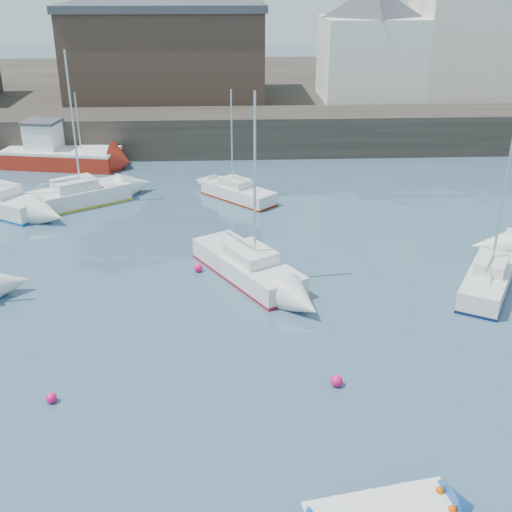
{
  "coord_description": "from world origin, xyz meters",
  "views": [
    {
      "loc": [
        -1.27,
        -13.51,
        13.06
      ],
      "look_at": [
        0.0,
        12.0,
        1.5
      ],
      "focal_mm": 45.0,
      "sensor_mm": 36.0,
      "label": 1
    }
  ],
  "objects_px": {
    "sailboat_f": "(238,192)",
    "sailboat_h": "(71,197)",
    "fishing_boat": "(58,152)",
    "buoy_far": "(199,271)",
    "buoy_near": "(52,402)",
    "buoy_mid": "(336,386)",
    "sailboat_c": "(488,280)",
    "sailboat_b": "(248,266)"
  },
  "relations": [
    {
      "from": "sailboat_h",
      "to": "buoy_far",
      "type": "height_order",
      "value": "sailboat_h"
    },
    {
      "from": "fishing_boat",
      "to": "buoy_far",
      "type": "bearing_deg",
      "value": -59.53
    },
    {
      "from": "sailboat_c",
      "to": "sailboat_f",
      "type": "relative_size",
      "value": 1.06
    },
    {
      "from": "sailboat_f",
      "to": "fishing_boat",
      "type": "bearing_deg",
      "value": 148.4
    },
    {
      "from": "sailboat_b",
      "to": "buoy_near",
      "type": "height_order",
      "value": "sailboat_b"
    },
    {
      "from": "sailboat_h",
      "to": "buoy_mid",
      "type": "relative_size",
      "value": 20.93
    },
    {
      "from": "sailboat_b",
      "to": "sailboat_f",
      "type": "height_order",
      "value": "sailboat_b"
    },
    {
      "from": "sailboat_h",
      "to": "buoy_far",
      "type": "bearing_deg",
      "value": -50.18
    },
    {
      "from": "sailboat_b",
      "to": "sailboat_f",
      "type": "distance_m",
      "value": 10.78
    },
    {
      "from": "sailboat_b",
      "to": "sailboat_c",
      "type": "height_order",
      "value": "sailboat_b"
    },
    {
      "from": "sailboat_h",
      "to": "sailboat_f",
      "type": "bearing_deg",
      "value": 4.03
    },
    {
      "from": "buoy_far",
      "to": "fishing_boat",
      "type": "bearing_deg",
      "value": 120.47
    },
    {
      "from": "buoy_mid",
      "to": "buoy_far",
      "type": "distance_m",
      "value": 10.52
    },
    {
      "from": "sailboat_f",
      "to": "buoy_near",
      "type": "distance_m",
      "value": 20.87
    },
    {
      "from": "sailboat_h",
      "to": "buoy_far",
      "type": "relative_size",
      "value": 21.68
    },
    {
      "from": "sailboat_c",
      "to": "buoy_near",
      "type": "xyz_separation_m",
      "value": [
        -17.26,
        -7.07,
        -0.53
      ]
    },
    {
      "from": "buoy_near",
      "to": "buoy_far",
      "type": "xyz_separation_m",
      "value": [
        4.5,
        9.7,
        0.0
      ]
    },
    {
      "from": "fishing_boat",
      "to": "sailboat_h",
      "type": "xyz_separation_m",
      "value": [
        2.66,
        -8.45,
        -0.44
      ]
    },
    {
      "from": "buoy_mid",
      "to": "buoy_near",
      "type": "bearing_deg",
      "value": -177.35
    },
    {
      "from": "sailboat_h",
      "to": "buoy_near",
      "type": "distance_m",
      "value": 19.4
    },
    {
      "from": "buoy_near",
      "to": "buoy_mid",
      "type": "height_order",
      "value": "buoy_mid"
    },
    {
      "from": "sailboat_f",
      "to": "sailboat_c",
      "type": "bearing_deg",
      "value": -50.06
    },
    {
      "from": "sailboat_c",
      "to": "sailboat_f",
      "type": "distance_m",
      "value": 16.61
    },
    {
      "from": "sailboat_c",
      "to": "buoy_far",
      "type": "relative_size",
      "value": 16.94
    },
    {
      "from": "sailboat_c",
      "to": "buoy_near",
      "type": "distance_m",
      "value": 18.66
    },
    {
      "from": "sailboat_c",
      "to": "fishing_boat",
      "type": "bearing_deg",
      "value": 138.63
    },
    {
      "from": "sailboat_c",
      "to": "sailboat_b",
      "type": "bearing_deg",
      "value": 169.45
    },
    {
      "from": "sailboat_b",
      "to": "sailboat_h",
      "type": "bearing_deg",
      "value": 135.11
    },
    {
      "from": "fishing_boat",
      "to": "buoy_far",
      "type": "height_order",
      "value": "fishing_boat"
    },
    {
      "from": "sailboat_f",
      "to": "sailboat_h",
      "type": "height_order",
      "value": "sailboat_h"
    },
    {
      "from": "fishing_boat",
      "to": "buoy_near",
      "type": "relative_size",
      "value": 23.04
    },
    {
      "from": "fishing_boat",
      "to": "buoy_far",
      "type": "distance_m",
      "value": 20.74
    },
    {
      "from": "sailboat_h",
      "to": "sailboat_b",
      "type": "bearing_deg",
      "value": -44.89
    },
    {
      "from": "fishing_boat",
      "to": "sailboat_b",
      "type": "xyz_separation_m",
      "value": [
        12.78,
        -18.53,
        -0.46
      ]
    },
    {
      "from": "fishing_boat",
      "to": "sailboat_h",
      "type": "bearing_deg",
      "value": -72.51
    },
    {
      "from": "fishing_boat",
      "to": "sailboat_f",
      "type": "height_order",
      "value": "sailboat_f"
    },
    {
      "from": "fishing_boat",
      "to": "sailboat_b",
      "type": "height_order",
      "value": "sailboat_b"
    },
    {
      "from": "buoy_near",
      "to": "sailboat_b",
      "type": "bearing_deg",
      "value": 53.05
    },
    {
      "from": "sailboat_c",
      "to": "sailboat_f",
      "type": "height_order",
      "value": "sailboat_c"
    },
    {
      "from": "sailboat_f",
      "to": "buoy_far",
      "type": "bearing_deg",
      "value": -101.73
    },
    {
      "from": "sailboat_f",
      "to": "sailboat_b",
      "type": "bearing_deg",
      "value": -89.03
    },
    {
      "from": "sailboat_b",
      "to": "buoy_far",
      "type": "xyz_separation_m",
      "value": [
        -2.28,
        0.68,
        -0.56
      ]
    }
  ]
}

